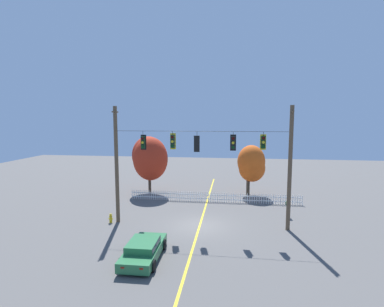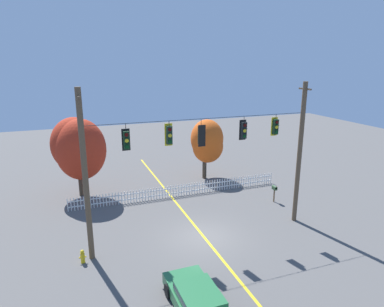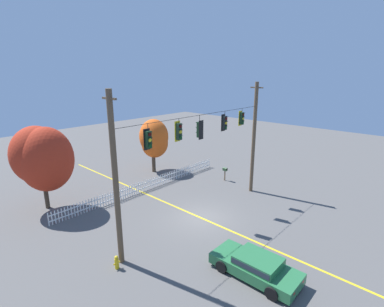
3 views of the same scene
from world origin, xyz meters
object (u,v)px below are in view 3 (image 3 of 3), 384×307
Objects in this scene: traffic_signal_northbound_secondary at (242,118)px; parked_car at (256,266)px; traffic_signal_westbound_side at (224,123)px; traffic_signal_northbound_primary at (200,130)px; fire_hydrant at (117,262)px; roadside_mailbox at (225,170)px; autumn_maple_near_fence at (42,157)px; traffic_signal_eastbound_side at (179,132)px; autumn_maple_mid at (154,139)px; traffic_signal_southbound_primary at (148,140)px.

traffic_signal_northbound_secondary is 0.30× the size of parked_car.
traffic_signal_northbound_primary is at bearing -179.58° from traffic_signal_westbound_side.
traffic_signal_northbound_primary is at bearing 2.48° from fire_hydrant.
roadside_mailbox is (7.29, 3.14, -5.32)m from traffic_signal_northbound_primary.
autumn_maple_near_fence is 1.40× the size of parked_car.
autumn_maple_near_fence is 8.36× the size of fire_hydrant.
traffic_signal_northbound_primary is 1.08× the size of traffic_signal_westbound_side.
roadside_mailbox is at bearing 18.85° from traffic_signal_eastbound_side.
autumn_maple_mid is at bearing 65.17° from traffic_signal_northbound_primary.
traffic_signal_eastbound_side is at bearing 179.99° from traffic_signal_northbound_secondary.
parked_car reaches higher than fire_hydrant.
traffic_signal_southbound_primary is 9.97m from autumn_maple_near_fence.
autumn_maple_near_fence is (-9.05, 9.43, -2.46)m from traffic_signal_westbound_side.
traffic_signal_eastbound_side is (2.32, 0.00, 0.10)m from traffic_signal_southbound_primary.
traffic_signal_westbound_side is at bearing -145.84° from roadside_mailbox.
traffic_signal_eastbound_side is 8.41m from parked_car.
traffic_signal_eastbound_side is 1.04× the size of traffic_signal_northbound_secondary.
traffic_signal_southbound_primary is 1.13× the size of roadside_mailbox.
traffic_signal_westbound_side is 1.91× the size of fire_hydrant.
traffic_signal_eastbound_side is 0.22× the size of autumn_maple_near_fence.
traffic_signal_westbound_side reaches higher than roadside_mailbox.
roadside_mailbox reaches higher than parked_car.
fire_hydrant is (-11.71, -0.32, -6.16)m from traffic_signal_northbound_secondary.
traffic_signal_westbound_side and traffic_signal_northbound_secondary have the same top height.
traffic_signal_southbound_primary is at bearing -179.99° from traffic_signal_eastbound_side.
autumn_maple_mid is (6.57, 10.18, -3.18)m from traffic_signal_eastbound_side.
roadside_mailbox is (2.57, -7.06, -2.28)m from autumn_maple_mid.
autumn_maple_near_fence is (-2.18, 9.43, -2.42)m from traffic_signal_southbound_primary.
traffic_signal_northbound_secondary is 1.03× the size of roadside_mailbox.
traffic_signal_northbound_primary is 9.10m from fire_hydrant.
fire_hydrant is 0.58× the size of roadside_mailbox.
fire_hydrant is (-2.67, -0.32, -6.05)m from traffic_signal_southbound_primary.
parked_car is (1.72, -5.95, -5.81)m from traffic_signal_southbound_primary.
traffic_signal_westbound_side is 1.07× the size of traffic_signal_northbound_secondary.
traffic_signal_southbound_primary is 1.02× the size of traffic_signal_westbound_side.
traffic_signal_northbound_primary is at bearing -179.78° from traffic_signal_northbound_secondary.
parked_car is at bearing -112.47° from traffic_signal_northbound_primary.
traffic_signal_northbound_secondary reaches higher than parked_car.
traffic_signal_westbound_side is 0.23× the size of autumn_maple_near_fence.
roadside_mailbox is at bearing 13.67° from fire_hydrant.
traffic_signal_southbound_primary and traffic_signal_westbound_side have the same top height.
traffic_signal_eastbound_side reaches higher than autumn_maple_near_fence.
autumn_maple_mid is (-0.14, 10.18, -3.20)m from traffic_signal_northbound_secondary.
traffic_signal_eastbound_side is at bearing 179.39° from traffic_signal_northbound_primary.
traffic_signal_eastbound_side reaches higher than fire_hydrant.
autumn_maple_mid is 7.85m from roadside_mailbox.
autumn_maple_near_fence is 1.17× the size of autumn_maple_mid.
traffic_signal_eastbound_side reaches higher than parked_car.
fire_hydrant is at bearing -177.52° from traffic_signal_northbound_primary.
traffic_signal_eastbound_side is at bearing 3.63° from fire_hydrant.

